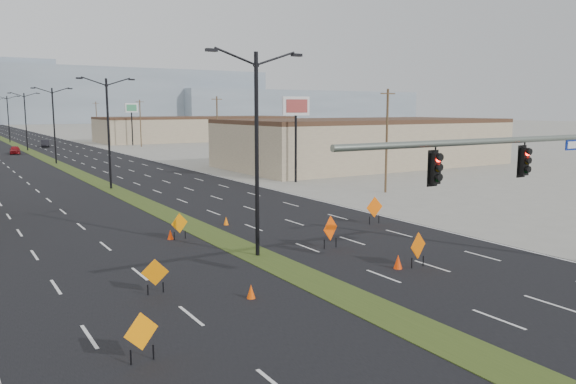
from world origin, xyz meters
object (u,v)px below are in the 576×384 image
streetlight_1 (108,130)px  pole_sign_east_far (131,111)px  cone_0 (251,292)px  car_mid (45,144)px  streetlight_3 (26,120)px  construction_sign_4 (330,229)px  cone_3 (170,235)px  signal_mast (551,170)px  streetlight_0 (257,148)px  cone_2 (226,221)px  construction_sign_3 (418,247)px  construction_sign_5 (374,208)px  construction_sign_2 (179,224)px  construction_sign_0 (141,333)px  car_left (15,150)px  pole_sign_east_near (296,113)px  streetlight_2 (54,123)px  cone_1 (398,262)px  streetlight_4 (8,117)px

streetlight_1 → pole_sign_east_far: size_ratio=1.20×
pole_sign_east_far → cone_0: bearing=-115.9°
streetlight_1 → car_mid: size_ratio=2.48×
streetlight_3 → cone_0: (-3.29, -89.47, -5.13)m
construction_sign_4 → cone_3: construction_sign_4 is taller
signal_mast → streetlight_0: (-8.56, 10.00, 0.63)m
streetlight_1 → cone_3: (-2.47, -22.29, -5.13)m
signal_mast → car_mid: 102.29m
streetlight_0 → car_mid: 92.33m
signal_mast → streetlight_3: streetlight_3 is taller
signal_mast → cone_2: 19.39m
construction_sign_3 → construction_sign_5: size_ratio=0.94×
construction_sign_2 → construction_sign_0: bearing=-132.8°
car_left → construction_sign_5: size_ratio=2.21×
streetlight_0 → car_left: size_ratio=2.56×
construction_sign_2 → pole_sign_east_far: bearing=57.3°
streetlight_0 → pole_sign_east_near: size_ratio=1.18×
streetlight_1 → streetlight_3: 56.00m
pole_sign_east_far → construction_sign_5: bearing=-108.5°
streetlight_2 → cone_3: size_ratio=17.34×
car_mid → cone_1: (0.25, -97.54, -0.33)m
construction_sign_5 → cone_0: (-13.42, -8.42, -0.76)m
streetlight_3 → car_left: 9.14m
streetlight_3 → cone_1: 89.68m
streetlight_2 → car_left: streetlight_2 is taller
streetlight_1 → streetlight_2: bearing=90.0°
construction_sign_0 → cone_1: size_ratio=2.25×
signal_mast → construction_sign_4: (-4.55, 9.32, -3.76)m
cone_0 → construction_sign_5: bearing=32.1°
streetlight_2 → construction_sign_5: size_ratio=5.68×
construction_sign_2 → cone_1: (6.38, -10.90, -0.54)m
cone_1 → cone_3: bearing=121.6°
streetlight_3 → pole_sign_east_far: (19.93, 4.34, 1.35)m
car_mid → pole_sign_east_near: 70.55m
cone_3 → streetlight_1: bearing=83.7°
pole_sign_east_far → cone_1: bearing=-111.4°
car_mid → streetlight_0: bearing=-84.7°
car_left → construction_sign_0: construction_sign_0 is taller
streetlight_4 → car_mid: streetlight_4 is taller
streetlight_2 → car_left: 21.43m
streetlight_4 → pole_sign_east_far: bearing=-49.9°
signal_mast → pole_sign_east_near: pole_sign_east_near is taller
cone_0 → car_left: bearing=89.6°
cone_3 → car_mid: bearing=85.6°
pole_sign_east_far → car_mid: bearing=154.6°
construction_sign_4 → pole_sign_east_near: (13.02, 23.71, 5.84)m
cone_3 → pole_sign_east_near: bearing=41.6°
car_left → construction_sign_4: construction_sign_4 is taller
construction_sign_5 → cone_1: construction_sign_5 is taller
streetlight_4 → construction_sign_3: 117.92m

